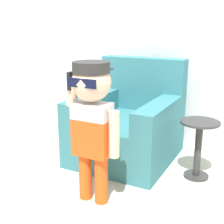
{
  "coord_description": "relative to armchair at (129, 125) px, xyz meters",
  "views": [
    {
      "loc": [
        1.22,
        -2.58,
        1.3
      ],
      "look_at": [
        0.06,
        -0.34,
        0.59
      ],
      "focal_mm": 50.0,
      "sensor_mm": 36.0,
      "label": 1
    }
  ],
  "objects": [
    {
      "name": "ground_plane",
      "position": [
        -0.0,
        -0.13,
        -0.33
      ],
      "size": [
        10.0,
        10.0,
        0.0
      ],
      "primitive_type": "plane",
      "color": "beige"
    },
    {
      "name": "side_table",
      "position": [
        0.72,
        -0.14,
        -0.02
      ],
      "size": [
        0.33,
        0.33,
        0.51
      ],
      "color": "#333333",
      "rests_on": "ground_plane"
    },
    {
      "name": "person_child",
      "position": [
        0.11,
        -0.88,
        0.38
      ],
      "size": [
        0.43,
        0.32,
        1.06
      ],
      "color": "#E05119",
      "rests_on": "ground_plane"
    },
    {
      "name": "armchair",
      "position": [
        0.0,
        0.0,
        0.0
      ],
      "size": [
        0.9,
        1.0,
        0.97
      ],
      "color": "teal",
      "rests_on": "ground_plane"
    },
    {
      "name": "wall_back",
      "position": [
        -0.0,
        0.65,
        0.97
      ],
      "size": [
        10.0,
        0.05,
        2.6
      ],
      "color": "silver",
      "rests_on": "ground_plane"
    }
  ]
}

